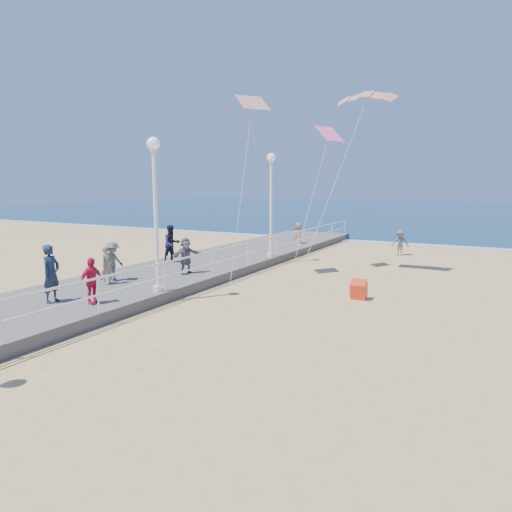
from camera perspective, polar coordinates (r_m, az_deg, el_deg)
The scene contains 19 objects.
ground at distance 13.89m, azimuth 5.29°, elevation -8.43°, with size 160.00×160.00×0.00m, color tan.
ocean at distance 77.52m, azimuth 24.34°, elevation 5.10°, with size 160.00×90.00×0.05m, color #0C2A4D.
surf_line at distance 33.39m, azimuth 19.06°, elevation 1.38°, with size 160.00×1.20×0.04m, color white.
boardwalk at distance 18.00m, azimuth -17.35°, elevation -4.12°, with size 5.00×44.00×0.40m, color slate.
railing at distance 16.16m, azimuth -11.39°, elevation -1.54°, with size 0.05×42.00×0.55m.
lamp_post_mid at distance 16.10m, azimuth -12.49°, elevation 7.03°, with size 0.44×0.44×5.32m.
lamp_post_far at distance 23.68m, azimuth 1.89°, elevation 7.78°, with size 0.44×0.44×5.32m.
spectator_0 at distance 15.92m, azimuth -24.23°, elevation -2.02°, with size 0.68×0.45×1.86m, color #1C2A3E.
spectator_2 at distance 18.63m, azimuth -17.47°, elevation -0.64°, with size 1.00×0.57×1.54m, color #5E5F63.
spectator_3 at distance 15.26m, azimuth -19.87°, elevation -2.94°, with size 0.87×0.36×1.48m, color red.
spectator_5 at distance 19.47m, azimuth -8.76°, elevation 0.05°, with size 1.42×0.45×1.53m, color slate.
spectator_6 at distance 18.06m, azimuth -18.13°, elevation -1.08°, with size 0.54×0.35×1.47m, color gray.
spectator_7 at distance 22.42m, azimuth -10.50°, elevation 1.53°, with size 0.88×0.69×1.81m, color #1D1937.
beach_walker_a at distance 28.05m, azimuth 17.59°, elevation 1.62°, with size 0.99×0.57×1.54m, color #56565B.
beach_walker_c at distance 29.31m, azimuth 5.28°, elevation 2.49°, with size 0.85×0.55×1.73m, color gray.
box_kite at distance 17.04m, azimuth 12.71°, elevation -4.30°, with size 0.55×0.55×0.60m, color red.
kite_parafoil at distance 21.61m, azimuth 13.61°, elevation 19.04°, with size 2.59×0.90×0.30m, color red, non-canonical shape.
kite_diamond_pink at distance 22.31m, azimuth 9.16°, elevation 14.84°, with size 1.12×1.12×0.02m, color #FF5DAC.
kite_diamond_redwhite at distance 20.28m, azimuth -0.41°, elevation 18.64°, with size 1.22×1.22×0.02m, color red.
Camera 1 is at (5.09, -12.25, 4.14)m, focal length 32.00 mm.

